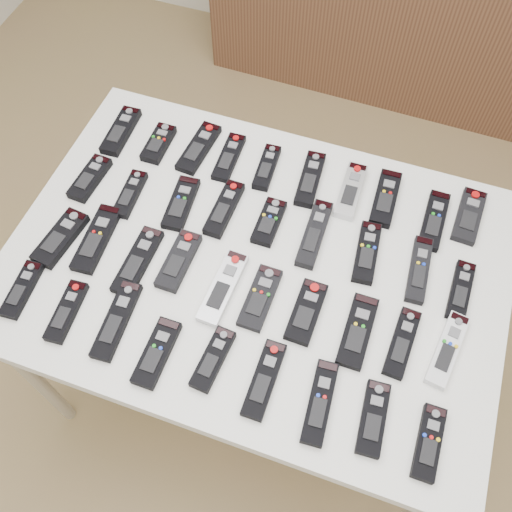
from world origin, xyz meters
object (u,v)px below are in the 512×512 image
(remote_0, at_px, (121,131))
(remote_32, at_px, (157,353))
(remote_31, at_px, (117,320))
(remote_17, at_px, (419,270))
(remote_20, at_px, (97,239))
(remote_27, at_px, (402,343))
(remote_12, at_px, (181,203))
(remote_34, at_px, (264,379))
(remote_14, at_px, (269,222))
(remote_11, at_px, (130,194))
(remote_28, at_px, (447,349))
(remote_26, at_px, (358,331))
(remote_1, at_px, (159,143))
(remote_9, at_px, (469,216))
(remote_6, at_px, (351,191))
(remote_2, at_px, (199,148))
(remote_19, at_px, (60,238))
(remote_8, at_px, (434,220))
(remote_29, at_px, (22,289))
(table, at_px, (256,271))
(remote_37, at_px, (429,443))
(remote_15, at_px, (314,234))
(remote_18, at_px, (461,291))
(remote_5, at_px, (310,179))
(remote_24, at_px, (260,298))
(remote_33, at_px, (213,359))
(sideboard, at_px, (411,4))
(remote_10, at_px, (90,178))
(remote_16, at_px, (367,253))
(remote_3, at_px, (229,157))
(remote_13, at_px, (224,209))
(remote_25, at_px, (306,312))
(remote_35, at_px, (320,402))
(remote_30, at_px, (67,311))
(remote_36, at_px, (373,418))
(remote_7, at_px, (385,198))

(remote_0, bearing_deg, remote_32, -59.40)
(remote_31, bearing_deg, remote_17, 26.35)
(remote_20, bearing_deg, remote_27, -5.54)
(remote_12, height_order, remote_34, same)
(remote_14, bearing_deg, remote_34, -72.71)
(remote_11, distance_m, remote_28, 0.90)
(remote_26, bearing_deg, remote_0, 154.50)
(remote_1, xyz_separation_m, remote_9, (0.88, 0.04, -0.00))
(remote_6, xyz_separation_m, remote_32, (-0.30, -0.60, 0.00))
(remote_2, xyz_separation_m, remote_19, (-0.22, -0.40, 0.00))
(remote_8, height_order, remote_29, same)
(remote_2, xyz_separation_m, remote_9, (0.76, 0.02, -0.00))
(table, xyz_separation_m, remote_37, (0.49, -0.31, 0.07))
(remote_15, distance_m, remote_18, 0.38)
(remote_11, height_order, remote_18, remote_11)
(remote_5, height_order, remote_34, remote_5)
(remote_0, xyz_separation_m, remote_24, (0.56, -0.38, -0.00))
(remote_8, height_order, remote_33, remote_33)
(sideboard, relative_size, remote_10, 11.75)
(remote_6, relative_size, remote_27, 1.04)
(remote_10, xyz_separation_m, remote_27, (0.91, -0.19, -0.00))
(remote_16, xyz_separation_m, remote_37, (0.23, -0.41, -0.00))
(remote_2, bearing_deg, remote_11, -113.25)
(remote_0, height_order, remote_5, same)
(remote_3, distance_m, remote_16, 0.48)
(remote_13, xyz_separation_m, remote_24, (0.18, -0.22, -0.00))
(table, relative_size, remote_8, 6.82)
(remote_14, relative_size, remote_33, 0.92)
(remote_5, distance_m, remote_9, 0.43)
(remote_20, bearing_deg, remote_15, 16.87)
(remote_1, distance_m, remote_11, 0.19)
(remote_17, distance_m, remote_25, 0.31)
(remote_33, bearing_deg, remote_35, 0.92)
(remote_10, xyz_separation_m, remote_17, (0.91, 0.01, -0.00))
(remote_10, bearing_deg, remote_8, 13.98)
(remote_13, distance_m, remote_28, 0.66)
(remote_28, xyz_separation_m, remote_31, (-0.75, -0.19, -0.00))
(remote_16, relative_size, remote_19, 1.02)
(remote_14, height_order, remote_32, same)
(remote_18, relative_size, remote_29, 1.06)
(remote_14, bearing_deg, remote_1, 158.39)
(sideboard, relative_size, remote_2, 9.62)
(remote_30, bearing_deg, remote_15, 35.15)
(remote_17, bearing_deg, remote_36, -96.24)
(remote_9, bearing_deg, table, -144.52)
(remote_18, bearing_deg, remote_32, -146.63)
(remote_5, relative_size, remote_7, 1.01)
(remote_1, distance_m, remote_34, 0.76)
(remote_12, relative_size, remote_16, 0.96)
(remote_8, distance_m, remote_17, 0.16)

